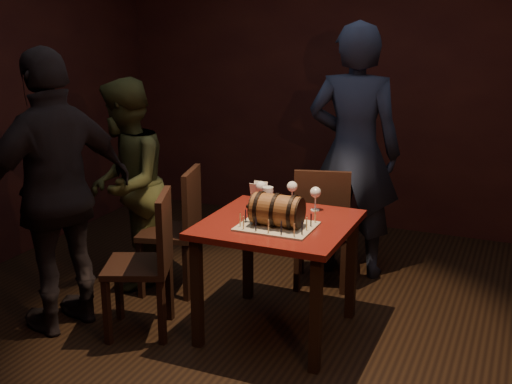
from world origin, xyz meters
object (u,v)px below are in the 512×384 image
wine_glass_mid (292,188)px  chair_back (322,222)px  barrel_cake (277,210)px  person_left_front (58,193)px  wine_glass_left (261,187)px  pint_of_ale (268,198)px  person_back (354,152)px  person_left_rear (126,184)px  pub_table (278,238)px  chair_left_front (150,256)px  wine_glass_right (316,193)px  chair_left_rear (179,224)px

wine_glass_mid → chair_back: bearing=75.3°
barrel_cake → person_left_front: bearing=-165.0°
wine_glass_left → pint_of_ale: wine_glass_left is taller
wine_glass_left → person_back: 0.96m
person_left_front → pint_of_ale: bearing=139.7°
pint_of_ale → wine_glass_left: bearing=135.3°
wine_glass_left → person_left_rear: 1.08m
person_back → person_left_front: 2.19m
pub_table → chair_left_front: 0.82m
wine_glass_right → person_back: 0.86m
barrel_cake → chair_left_rear: 1.07m
pub_table → chair_left_front: size_ratio=0.97×
wine_glass_left → wine_glass_right: bearing=1.2°
chair_left_rear → person_left_front: size_ratio=0.51×
pub_table → chair_back: size_ratio=0.97×
chair_left_rear → person_left_rear: person_left_rear is taller
wine_glass_left → wine_glass_mid: 0.21m
pub_table → barrel_cake: barrel_cake is taller
wine_glass_mid → person_left_front: 1.52m
barrel_cake → person_left_front: 1.39m
wine_glass_mid → person_left_rear: bearing=-175.4°
chair_left_rear → chair_left_front: 0.65m
chair_left_front → person_back: size_ratio=0.48×
pub_table → chair_left_front: bearing=-155.9°
pub_table → person_left_rear: 1.36m
barrel_cake → chair_left_rear: bearing=156.0°
wine_glass_left → chair_left_front: (-0.50, -0.63, -0.35)m
wine_glass_left → chair_back: chair_back is taller
wine_glass_right → chair_left_front: (-0.88, -0.64, -0.35)m
wine_glass_mid → barrel_cake: bearing=-80.3°
person_back → person_left_rear: bearing=26.5°
pint_of_ale → chair_left_rear: size_ratio=0.16×
barrel_cake → pint_of_ale: barrel_cake is taller
pub_table → person_left_rear: (-1.32, 0.28, 0.14)m
chair_left_front → person_left_rear: size_ratio=0.60×
barrel_cake → chair_left_rear: barrel_cake is taller
chair_left_rear → person_left_front: 0.96m
wine_glass_mid → person_left_front: person_left_front is taller
pint_of_ale → person_left_rear: size_ratio=0.10×
pint_of_ale → chair_back: chair_back is taller
chair_left_rear → chair_left_front: same height
wine_glass_left → chair_left_rear: chair_left_rear is taller
pub_table → pint_of_ale: pint_of_ale is taller
person_back → person_left_rear: size_ratio=1.25×
wine_glass_right → chair_left_rear: size_ratio=0.17×
chair_left_rear → pub_table: bearing=-18.6°
wine_glass_left → chair_left_rear: (-0.65, 0.00, -0.35)m
pint_of_ale → person_back: bearing=71.2°
chair_back → person_left_rear: person_left_rear is taller
person_left_front → chair_left_rear: bearing=170.6°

